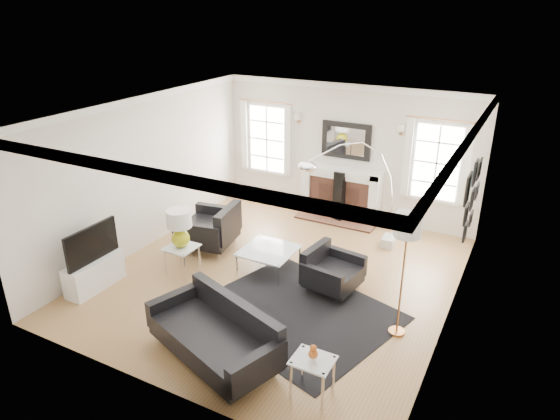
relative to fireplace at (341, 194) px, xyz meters
The scene contains 25 objects.
floor 2.84m from the fireplace, 90.00° to the right, with size 6.00×6.00×0.00m, color olive.
back_wall 0.88m from the fireplace, 90.00° to the left, with size 5.50×0.04×2.80m, color silver.
front_wall 5.85m from the fireplace, 90.00° to the right, with size 5.50×0.04×2.80m, color silver.
left_wall 4.01m from the fireplace, 134.58° to the right, with size 0.04×6.00×2.80m, color silver.
right_wall 4.01m from the fireplace, 45.42° to the right, with size 0.04×6.00×2.80m, color silver.
ceiling 3.59m from the fireplace, 90.00° to the right, with size 5.50×6.00×0.02m, color white.
crown_molding 3.55m from the fireplace, 90.00° to the right, with size 5.50×6.00×0.12m, color white.
fireplace is the anchor object (origin of this frame).
mantel_mirror 1.12m from the fireplace, 90.00° to the left, with size 1.05×0.07×0.75m.
window_left 2.07m from the fireplace, behind, with size 1.24×0.15×1.62m.
window_right 2.07m from the fireplace, ahead, with size 1.24×0.15×1.62m.
gallery_wall 3.26m from the fireplace, 28.83° to the right, with size 0.04×1.73×1.29m.
tv_unit 5.12m from the fireplace, 118.55° to the right, with size 0.35×1.00×1.09m.
area_rug 3.73m from the fireplace, 78.40° to the right, with size 2.69×2.24×0.01m, color black.
sofa 4.98m from the fireplace, 86.89° to the right, with size 2.07×1.43×0.62m.
armchair_left 2.92m from the fireplace, 122.68° to the right, with size 1.10×1.19×0.71m.
armchair_right 2.93m from the fireplace, 71.55° to the right, with size 0.88×0.96×0.58m.
coffee_table 2.70m from the fireplace, 95.26° to the right, with size 0.88×0.88×0.39m.
side_table_left 3.80m from the fireplace, 112.32° to the right, with size 0.49×0.49×0.53m.
nesting_table 5.31m from the fireplace, 71.90° to the right, with size 0.48×0.40×0.53m.
gourd_lamp 3.81m from the fireplace, 112.32° to the right, with size 0.41×0.41×0.66m.
orange_vase 5.31m from the fireplace, 71.90° to the right, with size 0.11×0.11×0.18m.
arc_floor_lamp 1.63m from the fireplace, 62.49° to the right, with size 1.51×1.40×2.14m.
stick_floor_lamp 4.17m from the fireplace, 57.03° to the right, with size 0.37×0.37×1.81m.
speaker_tower 0.15m from the fireplace, 73.71° to the right, with size 0.22×0.22×1.08m, color black.
Camera 1 is at (3.45, -6.48, 4.32)m, focal length 32.00 mm.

